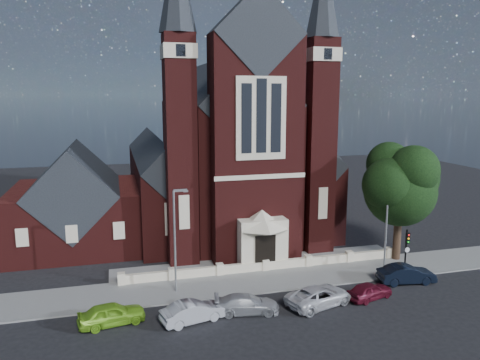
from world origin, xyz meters
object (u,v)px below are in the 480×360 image
object	(u,v)px
street_tree	(403,186)
car_dark_red	(369,291)
car_silver_a	(193,312)
car_navy	(406,274)
car_white_suv	(319,296)
parish_hall	(76,207)
car_silver_b	(247,304)
car_lime_van	(112,314)
traffic_signal	(407,246)
church	(222,154)
street_lamp_left	(176,235)
street_lamp_right	(388,219)

from	to	relation	value
street_tree	car_dark_red	bearing A→B (deg)	-136.37
car_silver_a	car_navy	bearing A→B (deg)	-97.52
car_white_suv	car_navy	distance (m)	8.73
parish_hall	car_silver_b	bearing A→B (deg)	-56.56
car_lime_van	car_navy	size ratio (longest dim) A/B	0.95
street_tree	car_silver_b	world-z (taller)	street_tree
traffic_signal	car_navy	world-z (taller)	traffic_signal
car_silver_a	car_white_suv	world-z (taller)	car_white_suv
car_silver_b	car_lime_van	bearing A→B (deg)	96.92
car_silver_b	street_tree	bearing A→B (deg)	-57.13
church	parish_hall	xyz separation A→B (m)	(-16.00, -4.94, -4.17)
car_navy	traffic_signal	bearing A→B (deg)	-23.47
car_white_suv	parish_hall	bearing A→B (deg)	25.47
car_silver_b	church	bearing A→B (deg)	2.66
car_white_suv	car_dark_red	size ratio (longest dim) A/B	1.37
street_lamp_left	car_silver_a	xyz separation A→B (m)	(0.40, -4.94, -3.89)
street_lamp_right	car_white_suv	distance (m)	10.48
car_navy	parish_hall	bearing A→B (deg)	64.47
traffic_signal	car_white_suv	world-z (taller)	traffic_signal
traffic_signal	car_lime_van	size ratio (longest dim) A/B	0.92
car_lime_van	street_tree	bearing A→B (deg)	-87.90
street_lamp_right	traffic_signal	distance (m)	2.71
street_lamp_right	car_lime_van	bearing A→B (deg)	-170.26
street_lamp_left	car_white_suv	size ratio (longest dim) A/B	1.58
car_silver_b	street_lamp_right	bearing A→B (deg)	-59.81
car_lime_van	car_navy	distance (m)	22.94
street_tree	car_silver_a	distance (m)	22.08
car_silver_a	car_white_suv	size ratio (longest dim) A/B	0.84
traffic_signal	car_dark_red	world-z (taller)	traffic_signal
car_silver_b	traffic_signal	bearing A→B (deg)	-66.64
car_silver_a	car_silver_b	size ratio (longest dim) A/B	0.96
street_tree	street_lamp_left	xyz separation A→B (m)	(-20.51, -1.71, -2.36)
parish_hall	car_silver_b	xyz separation A→B (m)	(12.32, -18.65, -3.36)
street_tree	church	bearing A→B (deg)	126.17
car_silver_b	car_dark_red	size ratio (longest dim) A/B	1.21
car_silver_a	car_dark_red	size ratio (longest dim) A/B	1.15
street_lamp_right	car_dark_red	distance (m)	7.62
car_silver_a	car_navy	xyz separation A→B (m)	(17.69, 1.99, 0.04)
parish_hall	street_lamp_left	xyz separation A→B (m)	(8.09, -14.00, 0.59)
car_white_suv	car_dark_red	world-z (taller)	car_white_suv
street_lamp_right	car_navy	distance (m)	4.85
church	traffic_signal	distance (m)	23.94
parish_hall	church	bearing A→B (deg)	17.16
car_dark_red	car_lime_van	bearing A→B (deg)	70.63
car_silver_b	parish_hall	bearing A→B (deg)	44.98
street_lamp_right	street_lamp_left	bearing A→B (deg)	180.00
church	street_tree	size ratio (longest dim) A/B	3.26
street_tree	street_lamp_left	distance (m)	20.71
street_lamp_right	car_silver_b	xyz separation A→B (m)	(-13.78, -4.65, -3.94)
car_lime_van	car_silver_b	distance (m)	9.09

